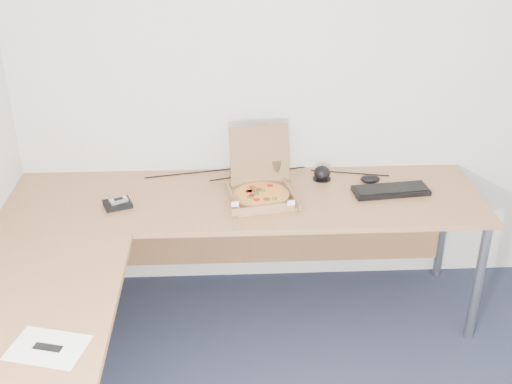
{
  "coord_description": "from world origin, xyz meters",
  "views": [
    {
      "loc": [
        -0.59,
        -1.64,
        2.33
      ],
      "look_at": [
        -0.45,
        1.28,
        0.82
      ],
      "focal_mm": 45.82,
      "sensor_mm": 36.0,
      "label": 1
    }
  ],
  "objects_px": {
    "pizza_box": "(261,191)",
    "keyboard": "(391,191)",
    "wallet": "(118,204)",
    "drinking_glass": "(275,170)",
    "desk": "(180,246)"
  },
  "relations": [
    {
      "from": "keyboard",
      "to": "wallet",
      "type": "bearing_deg",
      "value": 176.61
    },
    {
      "from": "pizza_box",
      "to": "wallet",
      "type": "relative_size",
      "value": 2.8
    },
    {
      "from": "desk",
      "to": "keyboard",
      "type": "relative_size",
      "value": 6.23
    },
    {
      "from": "pizza_box",
      "to": "keyboard",
      "type": "bearing_deg",
      "value": -9.26
    },
    {
      "from": "keyboard",
      "to": "wallet",
      "type": "height_order",
      "value": "keyboard"
    },
    {
      "from": "keyboard",
      "to": "wallet",
      "type": "distance_m",
      "value": 1.44
    },
    {
      "from": "drinking_glass",
      "to": "keyboard",
      "type": "distance_m",
      "value": 0.63
    },
    {
      "from": "desk",
      "to": "wallet",
      "type": "bearing_deg",
      "value": 133.18
    },
    {
      "from": "pizza_box",
      "to": "drinking_glass",
      "type": "distance_m",
      "value": 0.22
    },
    {
      "from": "pizza_box",
      "to": "keyboard",
      "type": "xyz_separation_m",
      "value": [
        0.69,
        0.02,
        -0.03
      ]
    },
    {
      "from": "pizza_box",
      "to": "keyboard",
      "type": "relative_size",
      "value": 0.94
    },
    {
      "from": "keyboard",
      "to": "desk",
      "type": "bearing_deg",
      "value": -164.92
    },
    {
      "from": "desk",
      "to": "pizza_box",
      "type": "bearing_deg",
      "value": 45.71
    },
    {
      "from": "desk",
      "to": "pizza_box",
      "type": "height_order",
      "value": "pizza_box"
    },
    {
      "from": "keyboard",
      "to": "pizza_box",
      "type": "bearing_deg",
      "value": 175.16
    }
  ]
}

